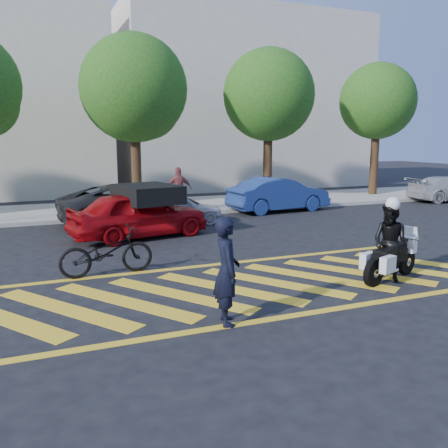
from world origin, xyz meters
name	(u,v)px	position (x,y,z in m)	size (l,w,h in m)	color
ground	(254,285)	(0.00, 0.00, 0.00)	(90.00, 90.00, 0.00)	black
sidewalk	(138,208)	(0.00, 12.00, 0.07)	(60.00, 5.00, 0.15)	#9E998E
crosswalk	(252,285)	(-0.04, 0.00, 0.00)	(12.33, 4.00, 0.01)	gold
building_right	(240,103)	(9.00, 21.00, 5.50)	(16.00, 8.00, 11.00)	beige
tree_center	(137,93)	(0.13, 12.06, 5.10)	(4.60, 4.60, 7.56)	black
tree_right	(270,99)	(6.63, 12.06, 5.05)	(4.40, 4.40, 7.41)	black
tree_far_right	(378,104)	(13.13, 12.06, 4.94)	(4.00, 4.00, 7.10)	black
officer_bike	(227,271)	(-1.38, -1.77, 0.93)	(0.68, 0.45, 1.86)	black
bicycle	(107,251)	(-2.83, 2.00, 0.57)	(0.75, 2.15, 1.13)	black
police_motorcycle	(390,259)	(2.97, -0.81, 0.49)	(1.97, 1.03, 0.90)	black
officer_moto	(390,242)	(2.96, -0.80, 0.87)	(0.84, 0.66, 1.74)	black
red_convertible	(139,214)	(-1.22, 5.96, 0.76)	(1.79, 4.44, 1.51)	#96060B
parked_mid_left	(133,204)	(-0.90, 8.55, 0.75)	(2.48, 5.38, 1.50)	black
parked_mid_right	(176,209)	(0.56, 7.80, 0.58)	(1.38, 3.43, 1.17)	silver
parked_right	(279,194)	(5.62, 9.20, 0.74)	(1.58, 4.52, 1.49)	navy
pedestrian_right	(179,189)	(1.34, 10.00, 1.07)	(1.07, 0.45, 1.83)	#924442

